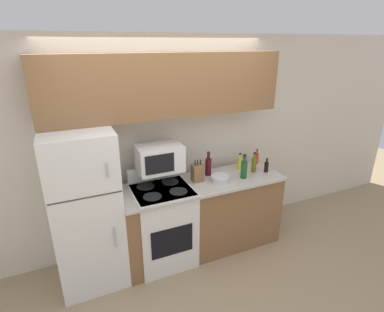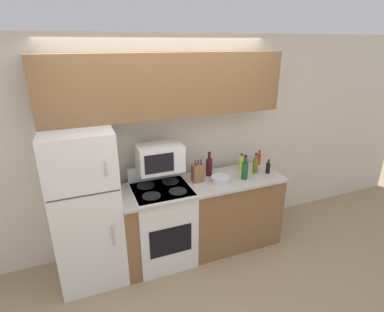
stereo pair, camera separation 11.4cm
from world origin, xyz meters
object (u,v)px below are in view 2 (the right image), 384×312
object	(u,v)px
stove	(163,224)
bottle_wine_red	(209,166)
bottle_soy_sauce	(268,168)
bowl	(221,179)
bottle_hot_sauce	(259,159)
bottle_wine_green	(245,170)
bottle_cooking_spray	(241,164)
microwave	(160,158)
refrigerator	(86,207)
bottle_olive_oil	(255,165)
knife_block	(198,173)

from	to	relation	value
stove	bottle_wine_red	xyz separation A→B (m)	(0.65, 0.15, 0.56)
bottle_soy_sauce	bowl	bearing A→B (deg)	-179.13
stove	bottle_hot_sauce	distance (m)	1.51
bottle_soy_sauce	bottle_wine_green	world-z (taller)	bottle_wine_green
bottle_cooking_spray	bottle_wine_red	bearing A→B (deg)	178.88
stove	bottle_soy_sauce	xyz separation A→B (m)	(1.35, -0.07, 0.52)
microwave	stove	bearing A→B (deg)	-103.19
bottle_soy_sauce	bottle_wine_green	bearing A→B (deg)	-174.21
bottle_wine_red	bottle_wine_green	size ratio (longest dim) A/B	1.00
bottle_wine_red	bottle_wine_green	world-z (taller)	same
bottle_cooking_spray	bottle_wine_green	bearing A→B (deg)	-111.61
stove	bottle_cooking_spray	distance (m)	1.22
bottle_wine_red	bottle_soy_sauce	bearing A→B (deg)	-16.59
microwave	bottle_hot_sauce	bearing A→B (deg)	3.65
refrigerator	bottle_hot_sauce	bearing A→B (deg)	4.01
bottle_hot_sauce	bottle_olive_oil	bearing A→B (deg)	-132.58
microwave	bottle_wine_green	distance (m)	1.01
refrigerator	bottle_wine_red	size ratio (longest dim) A/B	5.65
bottle_olive_oil	bottle_cooking_spray	distance (m)	0.18
bottle_cooking_spray	refrigerator	bearing A→B (deg)	-177.67
stove	microwave	xyz separation A→B (m)	(0.03, 0.13, 0.77)
refrigerator	bottle_olive_oil	world-z (taller)	refrigerator
microwave	knife_block	bearing A→B (deg)	-10.83
bowl	bottle_wine_red	distance (m)	0.24
refrigerator	bottle_hot_sauce	distance (m)	2.21
bottle_olive_oil	refrigerator	bearing A→B (deg)	178.29
knife_block	bottle_wine_green	distance (m)	0.56
bottle_soy_sauce	bottle_olive_oil	bearing A→B (deg)	155.79
microwave	bottle_wine_green	size ratio (longest dim) A/B	1.66
knife_block	bottle_cooking_spray	xyz separation A→B (m)	(0.64, 0.09, -0.02)
stove	bowl	xyz separation A→B (m)	(0.69, -0.08, 0.48)
refrigerator	knife_block	distance (m)	1.27
refrigerator	microwave	xyz separation A→B (m)	(0.83, 0.07, 0.41)
refrigerator	bottle_hot_sauce	world-z (taller)	refrigerator
bowl	bottle_olive_oil	bearing A→B (deg)	8.28
bowl	bottle_olive_oil	world-z (taller)	bottle_olive_oil
stove	knife_block	bearing A→B (deg)	5.67
bottle_olive_oil	bottle_cooking_spray	size ratio (longest dim) A/B	1.18
stove	bottle_olive_oil	bearing A→B (deg)	-0.00
bottle_olive_oil	bottle_wine_green	distance (m)	0.24
stove	bottle_wine_red	bearing A→B (deg)	12.67
bottle_olive_oil	bottle_soy_sauce	world-z (taller)	bottle_olive_oil
stove	bottle_olive_oil	xyz separation A→B (m)	(1.21, -0.00, 0.55)
refrigerator	bottle_cooking_spray	world-z (taller)	refrigerator
knife_block	bottle_hot_sauce	size ratio (longest dim) A/B	1.34
bottle_soy_sauce	bottle_hot_sauce	xyz separation A→B (m)	(0.05, 0.28, 0.01)
bowl	refrigerator	bearing A→B (deg)	174.84
stove	bottle_wine_red	size ratio (longest dim) A/B	3.67
refrigerator	bottle_cooking_spray	size ratio (longest dim) A/B	7.71
microwave	knife_block	world-z (taller)	microwave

